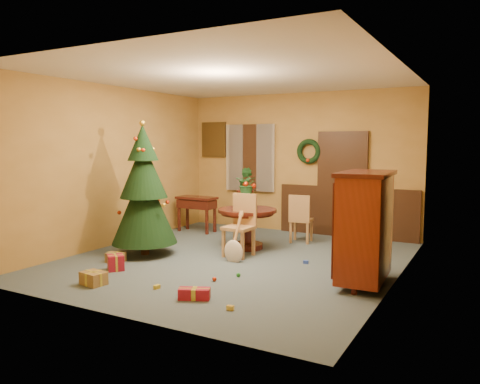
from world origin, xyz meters
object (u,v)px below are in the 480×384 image
Objects in this scene: chair_near at (241,223)px; writing_desk at (197,205)px; dining_table at (247,221)px; christmas_tree at (144,192)px; sideboard at (365,225)px.

chair_near reaches higher than writing_desk.
dining_table is 1.87m from christmas_tree.
chair_near is 0.68× the size of sideboard.
chair_near is at bearing -37.37° from writing_desk.
dining_table is at bearing -28.22° from writing_desk.
christmas_tree is 3.67m from sideboard.
chair_near reaches higher than dining_table.
christmas_tree reaches higher than chair_near.
dining_table is 1.22× the size of writing_desk.
writing_desk is at bearing 142.63° from chair_near.
dining_table is 0.46× the size of christmas_tree.
sideboard is (3.66, 0.08, -0.26)m from christmas_tree.
sideboard reaches higher than writing_desk.
dining_table is 0.69× the size of sideboard.
dining_table is at bearing 106.37° from chair_near.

